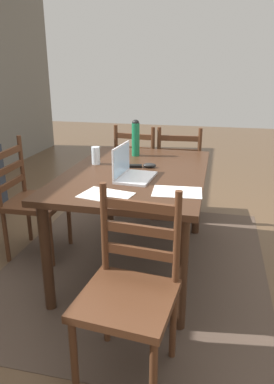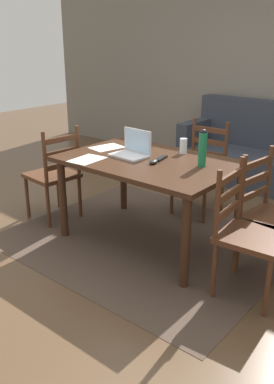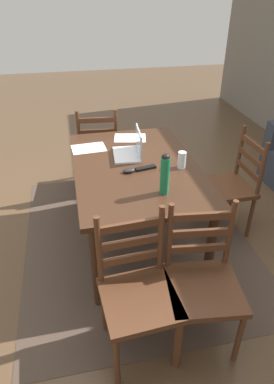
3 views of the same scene
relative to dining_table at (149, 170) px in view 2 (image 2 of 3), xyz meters
name	(u,v)px [view 2 (image 2 of 3)]	position (x,y,z in m)	size (l,w,h in m)	color
ground_plane	(148,240)	(0.00, 0.00, -0.67)	(14.00, 14.00, 0.00)	brown
area_rug	(148,239)	(0.00, 0.00, -0.67)	(2.36, 1.99, 0.01)	#47382D
dining_table	(149,170)	(0.00, 0.00, 0.00)	(1.49, 1.00, 0.77)	#382114
chair_right_far	(271,216)	(1.03, 0.20, -0.21)	(0.49, 0.49, 0.95)	#4C2B19
chair_far_head	(200,170)	(0.00, 0.87, -0.21)	(0.45, 0.45, 0.95)	#4C2B19
chair_left_near	(54,175)	(-1.03, -0.20, -0.21)	(0.48, 0.48, 0.95)	#4C2B19
chair_right_near	(248,234)	(1.03, -0.20, -0.21)	(0.47, 0.47, 0.95)	#4C2B19
couch	(256,154)	(0.02, 2.17, -0.32)	(1.80, 0.80, 1.00)	#2D333D
laptop	(133,149)	(-0.18, 0.00, 0.15)	(0.34, 0.25, 0.23)	silver
water_bottle	(203,147)	(0.45, 0.11, 0.25)	(0.07, 0.07, 0.30)	#197247
drinking_glass	(183,146)	(0.12, 0.35, 0.16)	(0.07, 0.07, 0.14)	silver
computer_mouse	(154,162)	(0.11, -0.08, 0.11)	(0.06, 0.10, 0.03)	black
tv_remote	(161,158)	(0.08, 0.06, 0.10)	(0.04, 0.17, 0.02)	black
paper_stack_left	(107,147)	(-0.55, 0.06, 0.10)	(0.21, 0.30, 0.00)	white
paper_stack_right	(87,160)	(-0.40, -0.35, 0.10)	(0.21, 0.30, 0.00)	white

